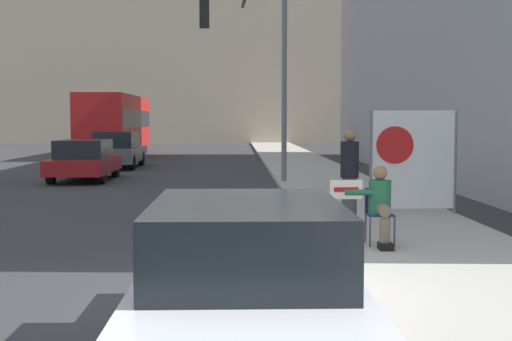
{
  "coord_description": "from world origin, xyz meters",
  "views": [
    {
      "loc": [
        0.13,
        -7.91,
        2.06
      ],
      "look_at": [
        0.52,
        5.03,
        1.13
      ],
      "focal_mm": 50.0,
      "sensor_mm": 36.0,
      "label": 1
    }
  ],
  "objects_px": {
    "car_on_road_nearest": "(84,160)",
    "car_on_road_midblock": "(117,150)",
    "jogger_on_sidewalk": "(350,175)",
    "traffic_light_pole": "(255,54)",
    "city_bus_on_road": "(116,122)",
    "protest_banner": "(412,160)",
    "parked_car_curbside": "(246,279)",
    "seated_protester": "(379,203)"
  },
  "relations": [
    {
      "from": "seated_protester",
      "to": "city_bus_on_road",
      "type": "xyz_separation_m",
      "value": [
        -8.89,
        29.66,
        1.14
      ]
    },
    {
      "from": "protest_banner",
      "to": "parked_car_curbside",
      "type": "height_order",
      "value": "protest_banner"
    },
    {
      "from": "seated_protester",
      "to": "car_on_road_nearest",
      "type": "relative_size",
      "value": 0.28
    },
    {
      "from": "car_on_road_nearest",
      "to": "car_on_road_midblock",
      "type": "bearing_deg",
      "value": 89.45
    },
    {
      "from": "jogger_on_sidewalk",
      "to": "traffic_light_pole",
      "type": "xyz_separation_m",
      "value": [
        -1.5,
        8.93,
        3.02
      ]
    },
    {
      "from": "protest_banner",
      "to": "city_bus_on_road",
      "type": "bearing_deg",
      "value": 111.61
    },
    {
      "from": "seated_protester",
      "to": "protest_banner",
      "type": "height_order",
      "value": "protest_banner"
    },
    {
      "from": "city_bus_on_road",
      "to": "protest_banner",
      "type": "bearing_deg",
      "value": -68.39
    },
    {
      "from": "seated_protester",
      "to": "car_on_road_midblock",
      "type": "distance_m",
      "value": 21.01
    },
    {
      "from": "jogger_on_sidewalk",
      "to": "city_bus_on_road",
      "type": "xyz_separation_m",
      "value": [
        -8.82,
        27.26,
        0.91
      ]
    },
    {
      "from": "protest_banner",
      "to": "car_on_road_midblock",
      "type": "bearing_deg",
      "value": 118.15
    },
    {
      "from": "traffic_light_pole",
      "to": "city_bus_on_road",
      "type": "bearing_deg",
      "value": 111.77
    },
    {
      "from": "protest_banner",
      "to": "car_on_road_midblock",
      "type": "relative_size",
      "value": 0.44
    },
    {
      "from": "traffic_light_pole",
      "to": "car_on_road_nearest",
      "type": "distance_m",
      "value": 6.93
    },
    {
      "from": "traffic_light_pole",
      "to": "jogger_on_sidewalk",
      "type": "bearing_deg",
      "value": -80.46
    },
    {
      "from": "parked_car_curbside",
      "to": "car_on_road_nearest",
      "type": "bearing_deg",
      "value": 105.96
    },
    {
      "from": "jogger_on_sidewalk",
      "to": "city_bus_on_road",
      "type": "bearing_deg",
      "value": -93.38
    },
    {
      "from": "traffic_light_pole",
      "to": "car_on_road_nearest",
      "type": "xyz_separation_m",
      "value": [
        -5.69,
        2.09,
        -3.35
      ]
    },
    {
      "from": "traffic_light_pole",
      "to": "parked_car_curbside",
      "type": "xyz_separation_m",
      "value": [
        -0.52,
        -15.97,
        -3.35
      ]
    },
    {
      "from": "traffic_light_pole",
      "to": "parked_car_curbside",
      "type": "height_order",
      "value": "traffic_light_pole"
    },
    {
      "from": "seated_protester",
      "to": "parked_car_curbside",
      "type": "relative_size",
      "value": 0.27
    },
    {
      "from": "traffic_light_pole",
      "to": "city_bus_on_road",
      "type": "xyz_separation_m",
      "value": [
        -7.32,
        18.33,
        -2.11
      ]
    },
    {
      "from": "seated_protester",
      "to": "jogger_on_sidewalk",
      "type": "distance_m",
      "value": 2.41
    },
    {
      "from": "jogger_on_sidewalk",
      "to": "traffic_light_pole",
      "type": "relative_size",
      "value": 0.3
    },
    {
      "from": "car_on_road_nearest",
      "to": "car_on_road_midblock",
      "type": "relative_size",
      "value": 0.91
    },
    {
      "from": "jogger_on_sidewalk",
      "to": "parked_car_curbside",
      "type": "xyz_separation_m",
      "value": [
        -2.02,
        -7.04,
        -0.33
      ]
    },
    {
      "from": "protest_banner",
      "to": "city_bus_on_road",
      "type": "distance_m",
      "value": 27.99
    },
    {
      "from": "traffic_light_pole",
      "to": "car_on_road_midblock",
      "type": "height_order",
      "value": "traffic_light_pole"
    },
    {
      "from": "traffic_light_pole",
      "to": "city_bus_on_road",
      "type": "distance_m",
      "value": 19.85
    },
    {
      "from": "car_on_road_nearest",
      "to": "car_on_road_midblock",
      "type": "xyz_separation_m",
      "value": [
        0.06,
        6.32,
        0.07
      ]
    },
    {
      "from": "parked_car_curbside",
      "to": "traffic_light_pole",
      "type": "bearing_deg",
      "value": 88.12
    },
    {
      "from": "protest_banner",
      "to": "parked_car_curbside",
      "type": "xyz_separation_m",
      "value": [
        -3.51,
        -8.29,
        -0.55
      ]
    },
    {
      "from": "jogger_on_sidewalk",
      "to": "parked_car_curbside",
      "type": "distance_m",
      "value": 7.33
    },
    {
      "from": "seated_protester",
      "to": "jogger_on_sidewalk",
      "type": "bearing_deg",
      "value": 93.28
    },
    {
      "from": "seated_protester",
      "to": "car_on_road_midblock",
      "type": "bearing_deg",
      "value": 111.61
    },
    {
      "from": "jogger_on_sidewalk",
      "to": "car_on_road_nearest",
      "type": "relative_size",
      "value": 0.4
    },
    {
      "from": "protest_banner",
      "to": "car_on_road_nearest",
      "type": "distance_m",
      "value": 13.08
    },
    {
      "from": "jogger_on_sidewalk",
      "to": "protest_banner",
      "type": "relative_size",
      "value": 0.83
    },
    {
      "from": "car_on_road_nearest",
      "to": "city_bus_on_road",
      "type": "xyz_separation_m",
      "value": [
        -1.63,
        16.24,
        1.24
      ]
    },
    {
      "from": "car_on_road_midblock",
      "to": "city_bus_on_road",
      "type": "distance_m",
      "value": 10.13
    },
    {
      "from": "jogger_on_sidewalk",
      "to": "car_on_road_midblock",
      "type": "bearing_deg",
      "value": -88.96
    },
    {
      "from": "parked_car_curbside",
      "to": "car_on_road_nearest",
      "type": "distance_m",
      "value": 18.79
    }
  ]
}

